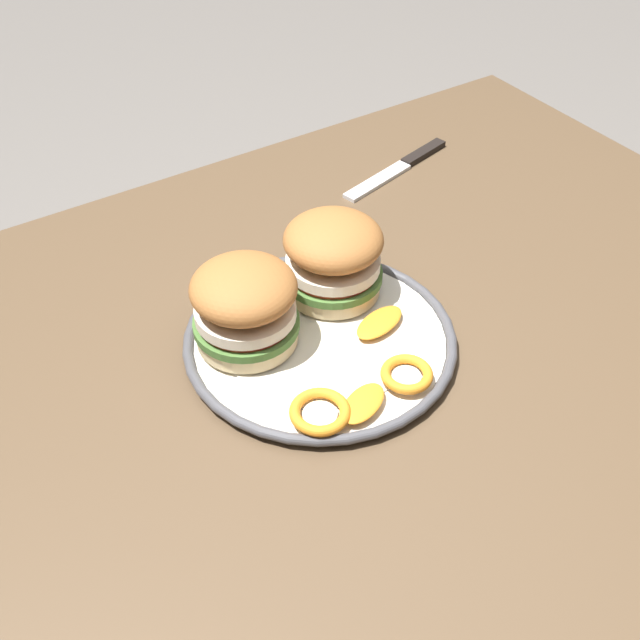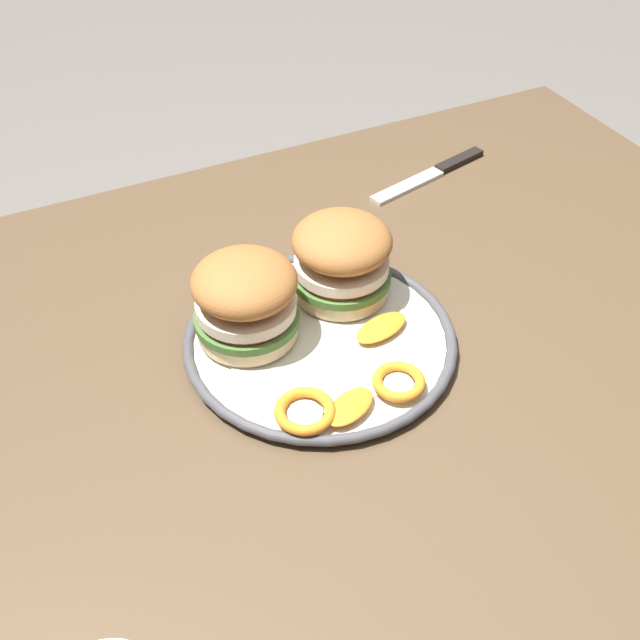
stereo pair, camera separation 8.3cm
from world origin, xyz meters
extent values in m
cube|color=brown|center=(0.00, 0.00, 0.75)|extent=(1.28, 0.96, 0.03)
cube|color=brown|center=(-0.58, -0.42, 0.37)|extent=(0.06, 0.06, 0.74)
cylinder|color=silver|center=(0.01, -0.05, 0.77)|extent=(0.29, 0.29, 0.01)
torus|color=#4C4C51|center=(0.01, -0.05, 0.78)|extent=(0.31, 0.31, 0.01)
cylinder|color=silver|center=(0.01, -0.05, 0.78)|extent=(0.22, 0.22, 0.00)
cylinder|color=beige|center=(0.09, -0.09, 0.79)|extent=(0.12, 0.12, 0.02)
cylinder|color=#477033|center=(0.09, -0.09, 0.81)|extent=(0.12, 0.12, 0.01)
cylinder|color=#BC3828|center=(0.09, -0.09, 0.82)|extent=(0.11, 0.11, 0.01)
cylinder|color=silver|center=(0.09, -0.09, 0.83)|extent=(0.11, 0.11, 0.01)
ellipsoid|color=#A36633|center=(0.09, -0.09, 0.86)|extent=(0.13, 0.13, 0.05)
cylinder|color=beige|center=(-0.04, -0.11, 0.79)|extent=(0.12, 0.12, 0.02)
cylinder|color=#477033|center=(-0.04, -0.11, 0.81)|extent=(0.12, 0.12, 0.01)
cylinder|color=#BC3828|center=(-0.04, -0.11, 0.82)|extent=(0.11, 0.11, 0.01)
cylinder|color=silver|center=(-0.04, -0.11, 0.83)|extent=(0.11, 0.11, 0.01)
ellipsoid|color=#A36633|center=(-0.04, -0.11, 0.86)|extent=(0.13, 0.13, 0.05)
torus|color=orange|center=(-0.03, 0.06, 0.79)|extent=(0.07, 0.07, 0.01)
cylinder|color=#F4E5C6|center=(-0.03, 0.06, 0.79)|extent=(0.03, 0.03, 0.00)
ellipsoid|color=orange|center=(-0.05, -0.03, 0.79)|extent=(0.08, 0.05, 0.01)
ellipsoid|color=orange|center=(0.04, 0.06, 0.79)|extent=(0.07, 0.06, 0.01)
torus|color=orange|center=(0.08, 0.05, 0.79)|extent=(0.08, 0.08, 0.01)
cylinder|color=#F4E5C6|center=(0.08, 0.05, 0.79)|extent=(0.04, 0.04, 0.00)
cube|color=silver|center=(-0.25, -0.30, 0.77)|extent=(0.13, 0.05, 0.01)
cube|color=black|center=(-0.36, -0.32, 0.77)|extent=(0.09, 0.04, 0.01)
camera|label=1|loc=(0.37, 0.50, 1.40)|focal=44.30mm
camera|label=2|loc=(0.30, 0.54, 1.40)|focal=44.30mm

